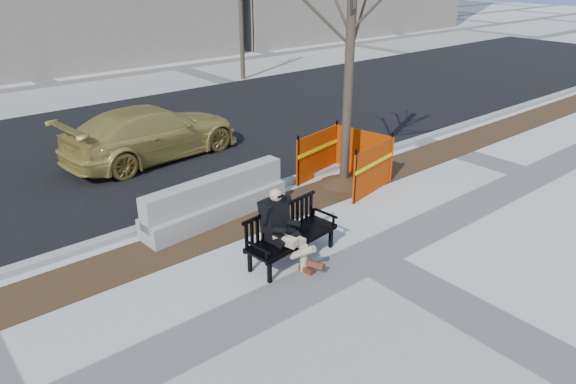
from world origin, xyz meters
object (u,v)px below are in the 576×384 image
at_px(bench, 292,259).
at_px(sedan, 156,157).
at_px(tree_fence, 344,184).
at_px(seated_man, 281,263).
at_px(jersey_barrier_left, 217,218).

height_order(bench, sedan, sedan).
distance_m(bench, tree_fence, 3.70).
bearing_deg(seated_man, jersey_barrier_left, 81.07).
distance_m(seated_man, tree_fence, 3.91).
relative_size(seated_man, tree_fence, 0.23).
bearing_deg(seated_man, sedan, 76.27).
bearing_deg(sedan, jersey_barrier_left, 164.79).
bearing_deg(sedan, seated_man, 167.28).
distance_m(bench, seated_man, 0.25).
distance_m(sedan, jersey_barrier_left, 4.29).
xyz_separation_m(tree_fence, jersey_barrier_left, (-3.37, 0.39, 0.00)).
bearing_deg(sedan, tree_fence, -155.91).
bearing_deg(bench, jersey_barrier_left, 87.48).
relative_size(tree_fence, jersey_barrier_left, 1.90).
distance_m(seated_man, sedan, 6.52).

